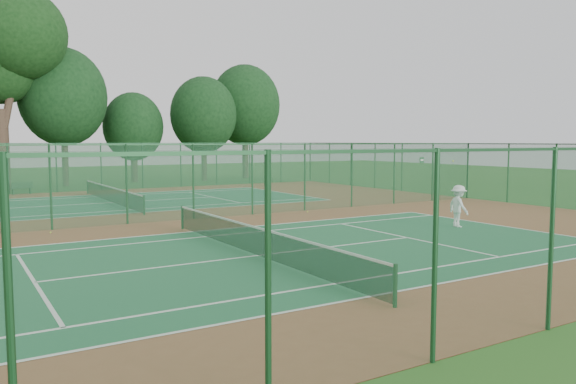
# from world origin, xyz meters

# --- Properties ---
(ground) EXTENTS (120.00, 120.00, 0.00)m
(ground) POSITION_xyz_m (0.00, 0.00, 0.00)
(ground) COLOR #26581B
(ground) RESTS_ON ground
(red_pad) EXTENTS (40.00, 36.00, 0.01)m
(red_pad) POSITION_xyz_m (0.00, 0.00, 0.01)
(red_pad) COLOR brown
(red_pad) RESTS_ON ground
(court_near) EXTENTS (23.77, 10.97, 0.01)m
(court_near) POSITION_xyz_m (0.00, -9.00, 0.01)
(court_near) COLOR #1D5C37
(court_near) RESTS_ON red_pad
(court_far) EXTENTS (23.77, 10.97, 0.01)m
(court_far) POSITION_xyz_m (0.00, 9.00, 0.01)
(court_far) COLOR #1F6240
(court_far) RESTS_ON red_pad
(fence_north) EXTENTS (40.00, 0.09, 3.50)m
(fence_north) POSITION_xyz_m (0.00, 18.00, 1.76)
(fence_north) COLOR #164425
(fence_north) RESTS_ON ground
(fence_south) EXTENTS (40.00, 0.09, 3.50)m
(fence_south) POSITION_xyz_m (0.00, -18.00, 1.76)
(fence_south) COLOR #1A4F2B
(fence_south) RESTS_ON ground
(fence_east) EXTENTS (0.09, 36.00, 3.50)m
(fence_east) POSITION_xyz_m (20.00, 0.00, 1.76)
(fence_east) COLOR #1A4E2C
(fence_east) RESTS_ON ground
(fence_divider) EXTENTS (40.00, 0.09, 3.50)m
(fence_divider) POSITION_xyz_m (0.00, 0.00, 1.76)
(fence_divider) COLOR #164426
(fence_divider) RESTS_ON ground
(tennis_net_near) EXTENTS (0.10, 12.90, 0.97)m
(tennis_net_near) POSITION_xyz_m (0.00, -9.00, 0.54)
(tennis_net_near) COLOR #13361D
(tennis_net_near) RESTS_ON ground
(tennis_net_far) EXTENTS (0.10, 12.90, 0.97)m
(tennis_net_far) POSITION_xyz_m (0.00, 9.00, 0.54)
(tennis_net_far) COLOR #153922
(tennis_net_far) RESTS_ON ground
(player_near) EXTENTS (0.87, 1.25, 1.76)m
(player_near) POSITION_xyz_m (10.09, -8.14, 0.90)
(player_near) COLOR white
(player_near) RESTS_ON court_near
(bench) EXTENTS (1.38, 0.55, 0.83)m
(bench) POSITION_xyz_m (-3.87, 17.54, 0.44)
(bench) COLOR black
(bench) RESTS_ON red_pad
(stray_ball_a) EXTENTS (0.07, 0.07, 0.07)m
(stray_ball_a) POSITION_xyz_m (5.15, -0.75, 0.04)
(stray_ball_a) COLOR #BBDE33
(stray_ball_a) RESTS_ON red_pad
(stray_ball_b) EXTENTS (0.07, 0.07, 0.07)m
(stray_ball_b) POSITION_xyz_m (7.39, -0.73, 0.04)
(stray_ball_b) COLOR #C9EF37
(stray_ball_b) RESTS_ON red_pad
(stray_ball_c) EXTENTS (0.07, 0.07, 0.07)m
(stray_ball_c) POSITION_xyz_m (-4.81, -0.92, 0.04)
(stray_ball_c) COLOR #B4C32D
(stray_ball_c) RESTS_ON red_pad
(evergreen_row) EXTENTS (39.00, 5.00, 12.00)m
(evergreen_row) POSITION_xyz_m (0.50, 24.25, 0.00)
(evergreen_row) COLOR black
(evergreen_row) RESTS_ON ground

